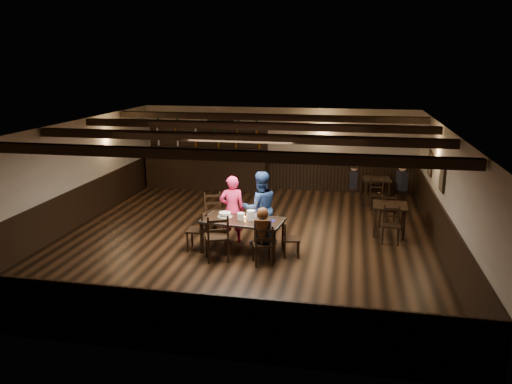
% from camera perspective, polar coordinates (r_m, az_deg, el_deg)
% --- Properties ---
extents(ground, '(10.00, 10.00, 0.00)m').
position_cam_1_polar(ground, '(12.08, -1.23, -5.35)').
color(ground, black).
rests_on(ground, ground).
extents(room_shell, '(9.02, 10.02, 2.71)m').
position_cam_1_polar(room_shell, '(11.64, -1.19, 2.81)').
color(room_shell, beige).
rests_on(room_shell, ground).
extents(dining_table, '(1.88, 1.10, 0.75)m').
position_cam_1_polar(dining_table, '(11.08, -1.52, -3.49)').
color(dining_table, black).
rests_on(dining_table, ground).
extents(chair_near_left, '(0.63, 0.61, 1.03)m').
position_cam_1_polar(chair_near_left, '(10.59, -4.42, -4.86)').
color(chair_near_left, black).
rests_on(chair_near_left, ground).
extents(chair_near_right, '(0.52, 0.51, 0.87)m').
position_cam_1_polar(chair_near_right, '(10.40, 0.85, -5.76)').
color(chair_near_right, black).
rests_on(chair_near_right, ground).
extents(chair_end_left, '(0.43, 0.45, 0.94)m').
position_cam_1_polar(chair_end_left, '(11.27, -6.36, -3.99)').
color(chair_end_left, black).
rests_on(chair_end_left, ground).
extents(chair_end_right, '(0.41, 0.43, 0.79)m').
position_cam_1_polar(chair_end_right, '(10.91, 3.72, -5.05)').
color(chair_end_right, black).
rests_on(chair_end_right, ground).
extents(chair_far_pushed, '(0.59, 0.58, 0.96)m').
position_cam_1_polar(chair_far_pushed, '(12.58, -4.92, -1.89)').
color(chair_far_pushed, black).
rests_on(chair_far_pushed, ground).
extents(woman_pink, '(0.67, 0.54, 1.60)m').
position_cam_1_polar(woman_pink, '(11.63, -2.76, -2.01)').
color(woman_pink, '#FF376D').
rests_on(woman_pink, ground).
extents(man_blue, '(1.03, 0.95, 1.72)m').
position_cam_1_polar(man_blue, '(11.52, 0.47, -1.84)').
color(man_blue, navy).
rests_on(man_blue, ground).
extents(seated_person, '(0.33, 0.50, 0.81)m').
position_cam_1_polar(seated_person, '(10.35, 0.76, -4.01)').
color(seated_person, black).
rests_on(seated_person, ground).
extents(cake, '(0.33, 0.33, 0.10)m').
position_cam_1_polar(cake, '(11.26, -3.57, -2.61)').
color(cake, white).
rests_on(cake, dining_table).
extents(plate_stack_a, '(0.16, 0.16, 0.15)m').
position_cam_1_polar(plate_stack_a, '(11.02, -1.73, -2.80)').
color(plate_stack_a, white).
rests_on(plate_stack_a, dining_table).
extents(plate_stack_b, '(0.19, 0.19, 0.22)m').
position_cam_1_polar(plate_stack_b, '(10.98, -0.58, -2.68)').
color(plate_stack_b, white).
rests_on(plate_stack_b, dining_table).
extents(tea_light, '(0.05, 0.05, 0.06)m').
position_cam_1_polar(tea_light, '(11.11, -1.27, -2.95)').
color(tea_light, '#A5A8AD').
rests_on(tea_light, dining_table).
extents(salt_shaker, '(0.04, 0.04, 0.09)m').
position_cam_1_polar(salt_shaker, '(10.82, 0.09, -3.30)').
color(salt_shaker, silver).
rests_on(salt_shaker, dining_table).
extents(pepper_shaker, '(0.03, 0.03, 0.09)m').
position_cam_1_polar(pepper_shaker, '(10.87, 0.58, -3.23)').
color(pepper_shaker, '#A5A8AD').
rests_on(pepper_shaker, dining_table).
extents(drink_glass, '(0.07, 0.07, 0.11)m').
position_cam_1_polar(drink_glass, '(11.10, 0.04, -2.78)').
color(drink_glass, silver).
rests_on(drink_glass, dining_table).
extents(menu_red, '(0.31, 0.25, 0.00)m').
position_cam_1_polar(menu_red, '(10.85, 1.04, -3.50)').
color(menu_red, maroon).
rests_on(menu_red, dining_table).
extents(menu_blue, '(0.30, 0.23, 0.00)m').
position_cam_1_polar(menu_blue, '(11.01, 1.49, -3.23)').
color(menu_blue, '#0E0F4A').
rests_on(menu_blue, dining_table).
extents(bar_counter, '(4.27, 0.70, 2.20)m').
position_cam_1_polar(bar_counter, '(16.85, -5.63, 2.94)').
color(bar_counter, black).
rests_on(bar_counter, ground).
extents(back_table_a, '(0.86, 0.86, 0.75)m').
position_cam_1_polar(back_table_a, '(12.65, 15.04, -1.84)').
color(back_table_a, black).
rests_on(back_table_a, ground).
extents(back_table_b, '(0.87, 0.87, 0.75)m').
position_cam_1_polar(back_table_b, '(15.34, 13.59, 1.13)').
color(back_table_b, black).
rests_on(back_table_b, ground).
extents(bg_patron_left, '(0.23, 0.37, 0.74)m').
position_cam_1_polar(bg_patron_left, '(15.15, 11.12, 1.82)').
color(bg_patron_left, black).
rests_on(bg_patron_left, ground).
extents(bg_patron_right, '(0.33, 0.43, 0.79)m').
position_cam_1_polar(bg_patron_right, '(15.28, 16.35, 1.70)').
color(bg_patron_right, black).
rests_on(bg_patron_right, ground).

